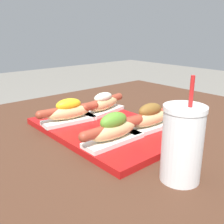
{
  "coord_description": "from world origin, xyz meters",
  "views": [
    {
      "loc": [
        0.57,
        -0.59,
        1.02
      ],
      "look_at": [
        -0.01,
        -0.09,
        0.78
      ],
      "focal_mm": 42.0,
      "sensor_mm": 36.0,
      "label": 1
    }
  ],
  "objects_px": {
    "hot_dog_2": "(103,104)",
    "drink_cup": "(182,144)",
    "serving_tray": "(107,128)",
    "hot_dog_0": "(69,112)",
    "hot_dog_3": "(150,118)",
    "sauce_bowl": "(69,104)",
    "hot_dog_1": "(114,130)"
  },
  "relations": [
    {
      "from": "hot_dog_0",
      "to": "hot_dog_3",
      "type": "bearing_deg",
      "value": 35.11
    },
    {
      "from": "hot_dog_0",
      "to": "sauce_bowl",
      "type": "distance_m",
      "value": 0.24
    },
    {
      "from": "hot_dog_2",
      "to": "hot_dog_3",
      "type": "xyz_separation_m",
      "value": [
        0.21,
        0.0,
        0.0
      ]
    },
    {
      "from": "hot_dog_0",
      "to": "hot_dog_2",
      "type": "height_order",
      "value": "hot_dog_0"
    },
    {
      "from": "hot_dog_1",
      "to": "hot_dog_2",
      "type": "distance_m",
      "value": 0.25
    },
    {
      "from": "hot_dog_0",
      "to": "hot_dog_1",
      "type": "distance_m",
      "value": 0.21
    },
    {
      "from": "hot_dog_1",
      "to": "hot_dog_3",
      "type": "bearing_deg",
      "value": 90.75
    },
    {
      "from": "serving_tray",
      "to": "hot_dog_3",
      "type": "distance_m",
      "value": 0.14
    },
    {
      "from": "hot_dog_0",
      "to": "hot_dog_2",
      "type": "bearing_deg",
      "value": 91.83
    },
    {
      "from": "serving_tray",
      "to": "hot_dog_2",
      "type": "height_order",
      "value": "hot_dog_2"
    },
    {
      "from": "hot_dog_0",
      "to": "hot_dog_1",
      "type": "xyz_separation_m",
      "value": [
        0.21,
        0.0,
        0.0
      ]
    },
    {
      "from": "hot_dog_2",
      "to": "drink_cup",
      "type": "distance_m",
      "value": 0.43
    },
    {
      "from": "hot_dog_1",
      "to": "hot_dog_3",
      "type": "distance_m",
      "value": 0.14
    },
    {
      "from": "hot_dog_2",
      "to": "sauce_bowl",
      "type": "xyz_separation_m",
      "value": [
        -0.2,
        -0.02,
        -0.04
      ]
    },
    {
      "from": "hot_dog_1",
      "to": "drink_cup",
      "type": "relative_size",
      "value": 0.97
    },
    {
      "from": "serving_tray",
      "to": "sauce_bowl",
      "type": "distance_m",
      "value": 0.31
    },
    {
      "from": "serving_tray",
      "to": "hot_dog_1",
      "type": "xyz_separation_m",
      "value": [
        0.11,
        -0.07,
        0.04
      ]
    },
    {
      "from": "hot_dog_2",
      "to": "sauce_bowl",
      "type": "height_order",
      "value": "hot_dog_2"
    },
    {
      "from": "hot_dog_0",
      "to": "sauce_bowl",
      "type": "relative_size",
      "value": 3.76
    },
    {
      "from": "serving_tray",
      "to": "hot_dog_0",
      "type": "xyz_separation_m",
      "value": [
        -0.1,
        -0.07,
        0.04
      ]
    },
    {
      "from": "hot_dog_1",
      "to": "sauce_bowl",
      "type": "bearing_deg",
      "value": 163.57
    },
    {
      "from": "hot_dog_3",
      "to": "drink_cup",
      "type": "relative_size",
      "value": 0.96
    },
    {
      "from": "serving_tray",
      "to": "hot_dog_2",
      "type": "xyz_separation_m",
      "value": [
        -0.11,
        0.07,
        0.04
      ]
    },
    {
      "from": "hot_dog_0",
      "to": "drink_cup",
      "type": "height_order",
      "value": "drink_cup"
    },
    {
      "from": "drink_cup",
      "to": "hot_dog_0",
      "type": "bearing_deg",
      "value": -178.55
    },
    {
      "from": "hot_dog_2",
      "to": "drink_cup",
      "type": "xyz_separation_m",
      "value": [
        0.41,
        -0.13,
        0.03
      ]
    },
    {
      "from": "drink_cup",
      "to": "hot_dog_3",
      "type": "bearing_deg",
      "value": 146.19
    },
    {
      "from": "serving_tray",
      "to": "hot_dog_0",
      "type": "distance_m",
      "value": 0.13
    },
    {
      "from": "hot_dog_2",
      "to": "drink_cup",
      "type": "height_order",
      "value": "drink_cup"
    },
    {
      "from": "sauce_bowl",
      "to": "drink_cup",
      "type": "bearing_deg",
      "value": -10.52
    },
    {
      "from": "serving_tray",
      "to": "drink_cup",
      "type": "xyz_separation_m",
      "value": [
        0.31,
        -0.06,
        0.07
      ]
    },
    {
      "from": "serving_tray",
      "to": "sauce_bowl",
      "type": "bearing_deg",
      "value": 169.93
    }
  ]
}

